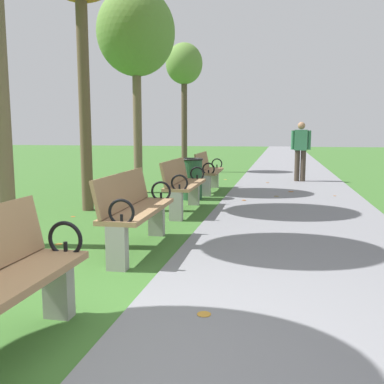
# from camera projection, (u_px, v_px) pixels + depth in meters

# --- Properties ---
(ground_plane) EXTENTS (80.00, 80.00, 0.00)m
(ground_plane) POSITION_uv_depth(u_px,v_px,m) (72.00, 374.00, 2.43)
(ground_plane) COLOR #386628
(paved_walkway) EXTENTS (2.82, 44.00, 0.02)m
(paved_walkway) POSITION_uv_depth(u_px,v_px,m) (287.00, 162.00, 19.60)
(paved_walkway) COLOR slate
(paved_walkway) RESTS_ON ground
(park_bench_2) EXTENTS (0.50, 1.61, 0.90)m
(park_bench_2) POSITION_uv_depth(u_px,v_px,m) (135.00, 209.00, 4.94)
(park_bench_2) COLOR #93704C
(park_bench_2) RESTS_ON ground
(park_bench_3) EXTENTS (0.49, 1.61, 0.90)m
(park_bench_3) POSITION_uv_depth(u_px,v_px,m) (183.00, 184.00, 7.32)
(park_bench_3) COLOR #93704C
(park_bench_3) RESTS_ON ground
(park_bench_4) EXTENTS (0.52, 1.61, 0.90)m
(park_bench_4) POSITION_uv_depth(u_px,v_px,m) (208.00, 171.00, 9.87)
(park_bench_4) COLOR #93704C
(park_bench_4) RESTS_ON ground
(tree_4) EXTENTS (1.70, 1.70, 4.45)m
(tree_4) POSITION_uv_depth(u_px,v_px,m) (136.00, 34.00, 9.29)
(tree_4) COLOR brown
(tree_4) RESTS_ON ground
(tree_5) EXTENTS (1.24, 1.24, 4.33)m
(tree_5) POSITION_uv_depth(u_px,v_px,m) (184.00, 67.00, 14.39)
(tree_5) COLOR #4C3D2D
(tree_5) RESTS_ON ground
(pedestrian_walking) EXTENTS (0.53, 0.25, 1.62)m
(pedestrian_walking) POSITION_uv_depth(u_px,v_px,m) (301.00, 148.00, 11.75)
(pedestrian_walking) COLOR #3D3328
(pedestrian_walking) RESTS_ON paved_walkway
(trash_bin) EXTENTS (0.48, 0.48, 0.84)m
(trash_bin) POSITION_uv_depth(u_px,v_px,m) (191.00, 179.00, 8.75)
(trash_bin) COLOR #234C2D
(trash_bin) RESTS_ON ground
(scattered_leaves) EXTENTS (4.58, 11.58, 0.02)m
(scattered_leaves) POSITION_uv_depth(u_px,v_px,m) (195.00, 224.00, 6.34)
(scattered_leaves) COLOR #BC842D
(scattered_leaves) RESTS_ON ground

